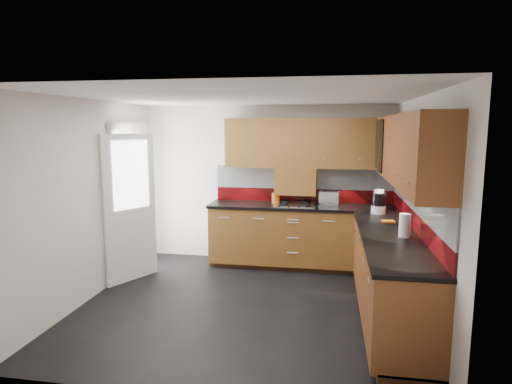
% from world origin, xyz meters
% --- Properties ---
extents(room, '(4.00, 3.80, 2.64)m').
position_xyz_m(room, '(0.00, 0.00, 1.50)').
color(room, black).
extents(base_cabinets, '(2.70, 3.20, 0.95)m').
position_xyz_m(base_cabinets, '(1.07, 0.72, 0.44)').
color(base_cabinets, '#5B3314').
rests_on(base_cabinets, room).
extents(countertop, '(2.72, 3.22, 0.04)m').
position_xyz_m(countertop, '(1.05, 0.70, 0.92)').
color(countertop, black).
rests_on(countertop, base_cabinets).
extents(backsplash, '(2.70, 3.20, 0.54)m').
position_xyz_m(backsplash, '(1.28, 0.93, 1.21)').
color(backsplash, maroon).
rests_on(backsplash, countertop).
extents(upper_cabinets, '(2.50, 3.20, 0.72)m').
position_xyz_m(upper_cabinets, '(1.23, 0.78, 1.84)').
color(upper_cabinets, '#5B3314').
rests_on(upper_cabinets, room).
extents(extractor_hood, '(0.60, 0.33, 0.40)m').
position_xyz_m(extractor_hood, '(0.45, 1.64, 1.28)').
color(extractor_hood, '#5B3314').
rests_on(extractor_hood, room).
extents(glass_cabinet, '(0.32, 0.80, 0.66)m').
position_xyz_m(glass_cabinet, '(1.71, 1.07, 1.87)').
color(glass_cabinet, black).
rests_on(glass_cabinet, room).
extents(back_door, '(0.42, 1.19, 2.04)m').
position_xyz_m(back_door, '(-1.78, 0.75, 1.03)').
color(back_door, white).
rests_on(back_door, room).
extents(gas_hob, '(0.59, 0.52, 0.05)m').
position_xyz_m(gas_hob, '(0.45, 1.47, 0.96)').
color(gas_hob, silver).
rests_on(gas_hob, countertop).
extents(utensil_pot, '(0.12, 0.12, 0.43)m').
position_xyz_m(utensil_pot, '(0.15, 1.60, 1.04)').
color(utensil_pot, orange).
rests_on(utensil_pot, countertop).
extents(toaster, '(0.32, 0.23, 0.21)m').
position_xyz_m(toaster, '(0.95, 1.60, 1.04)').
color(toaster, silver).
rests_on(toaster, countertop).
extents(food_processor, '(0.19, 0.19, 0.32)m').
position_xyz_m(food_processor, '(1.59, 1.04, 1.09)').
color(food_processor, white).
rests_on(food_processor, countertop).
extents(paper_towel, '(0.14, 0.14, 0.24)m').
position_xyz_m(paper_towel, '(1.72, -0.18, 1.06)').
color(paper_towel, white).
rests_on(paper_towel, countertop).
extents(orange_cloth, '(0.15, 0.13, 0.02)m').
position_xyz_m(orange_cloth, '(1.65, 0.54, 0.95)').
color(orange_cloth, orange).
rests_on(orange_cloth, countertop).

